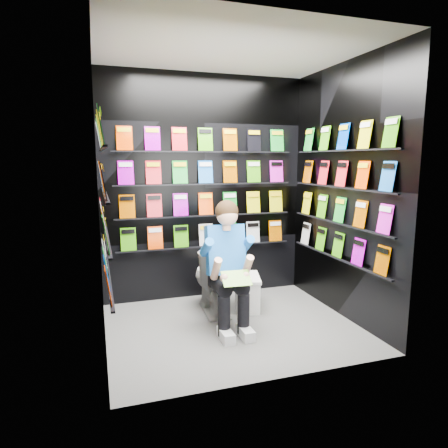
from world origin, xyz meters
name	(u,v)px	position (x,y,z in m)	size (l,w,h in m)	color
floor	(232,327)	(0.00, 0.00, 0.00)	(2.40, 2.40, 0.00)	slate
ceiling	(233,49)	(0.00, 0.00, 2.60)	(2.40, 2.40, 0.00)	white
wall_back	(205,188)	(0.00, 1.00, 1.30)	(2.40, 0.04, 2.60)	black
wall_front	(280,208)	(0.00, -1.00, 1.30)	(2.40, 0.04, 2.60)	black
wall_left	(99,199)	(-1.20, 0.00, 1.30)	(0.04, 2.00, 2.60)	black
wall_right	(343,192)	(1.20, 0.00, 1.30)	(0.04, 2.00, 2.60)	black
comics_back	(206,188)	(0.00, 0.97, 1.31)	(2.10, 0.06, 1.37)	red
comics_left	(102,199)	(-1.17, 0.00, 1.31)	(0.06, 1.70, 1.37)	red
comics_right	(341,192)	(1.17, 0.00, 1.31)	(0.06, 1.70, 1.37)	red
toilet	(214,278)	(-0.06, 0.46, 0.37)	(0.42, 0.75, 0.73)	white
longbox	(247,293)	(0.32, 0.44, 0.17)	(0.24, 0.44, 0.33)	white
longbox_lid	(247,277)	(0.32, 0.44, 0.35)	(0.27, 0.47, 0.03)	white
reader	(224,251)	(-0.06, 0.08, 0.75)	(0.50, 0.72, 1.33)	blue
held_comic	(236,278)	(-0.06, -0.27, 0.58)	(0.26, 0.01, 0.18)	#31985A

